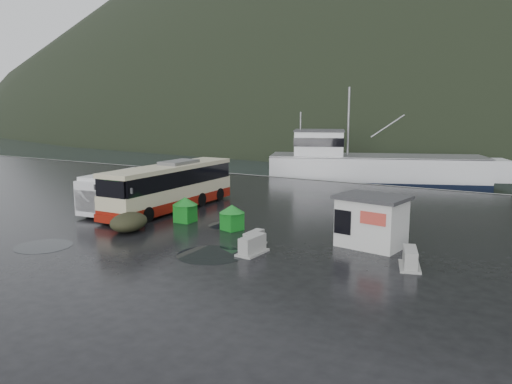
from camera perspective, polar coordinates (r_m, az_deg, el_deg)
The scene contains 14 objects.
ground at distance 28.79m, azimuth -7.43°, elevation -3.71°, with size 160.00×160.00×0.00m, color black.
harbor_water at distance 133.46m, azimuth 22.74°, elevation 6.03°, with size 300.00×180.00×0.02m, color black.
quay_edge at distance 46.00m, azimuth 7.86°, elevation 1.28°, with size 160.00×0.60×1.50m, color #999993.
coach_bus at distance 33.21m, azimuth -9.62°, elevation -1.98°, with size 2.83×11.19×3.16m, color beige, non-canonical shape.
white_van at distance 33.45m, azimuth -15.21°, elevation -2.10°, with size 2.09×6.06×2.53m, color silver, non-canonical shape.
waste_bin_left at distance 29.51m, azimuth -8.07°, elevation -3.39°, with size 1.05×1.05×1.47m, color #157A20, non-canonical shape.
waste_bin_right at distance 27.37m, azimuth -2.75°, elevation -4.33°, with size 1.00×1.00×1.39m, color #157A20, non-canonical shape.
dome_tent at distance 27.94m, azimuth -14.30°, elevation -4.34°, with size 1.81×2.53×0.99m, color #2A2B1A, non-canonical shape.
ticket_kiosk at distance 24.78m, azimuth 12.96°, elevation -6.06°, with size 3.18×2.41×2.48m, color silver, non-canonical shape.
jersey_barrier_a at distance 24.24m, azimuth -0.24°, elevation -6.16°, with size 0.71×1.43×0.71m, color #999993, non-canonical shape.
jersey_barrier_b at distance 22.95m, azimuth -0.42°, elevation -7.07°, with size 0.84×1.69×0.84m, color #999993, non-canonical shape.
jersey_barrier_c at distance 21.97m, azimuth 17.14°, elevation -8.28°, with size 0.83×1.66×0.83m, color #999993, non-canonical shape.
fishing_trawler at distance 51.88m, azimuth 13.53°, elevation 2.04°, with size 24.94×5.48×9.98m, color silver, non-canonical shape.
puddles at distance 25.07m, azimuth -5.03°, elevation -5.65°, with size 15.57×13.43×0.01m.
Camera 1 is at (17.11, -22.19, 6.58)m, focal length 35.00 mm.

